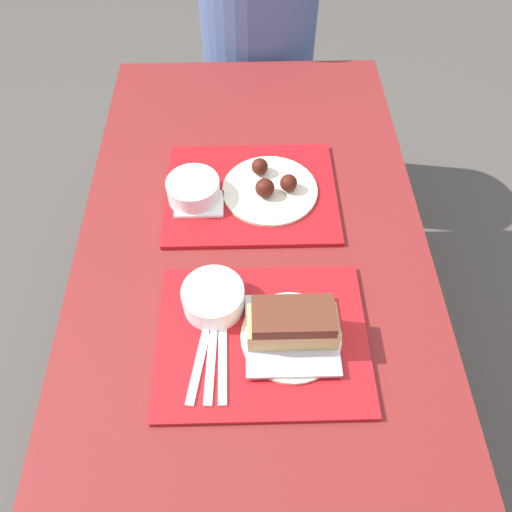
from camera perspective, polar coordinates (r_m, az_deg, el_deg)
name	(u,v)px	position (r m, az deg, el deg)	size (l,w,h in m)	color
ground_plane	(254,384)	(1.75, -0.25, -14.41)	(12.00, 12.00, 0.00)	#4C4742
picnic_table	(253,281)	(1.19, -0.36, -2.88)	(0.79, 1.51, 0.73)	maroon
picnic_bench_far	(248,116)	(2.07, -0.88, 15.67)	(0.75, 0.28, 0.42)	maroon
tray_near	(263,338)	(0.99, 0.76, -9.39)	(0.41, 0.33, 0.01)	#B21419
tray_far	(250,193)	(1.22, -0.66, 7.22)	(0.41, 0.33, 0.01)	#B21419
bowl_coleslaw_near	(213,297)	(1.00, -4.90, -4.70)	(0.12, 0.12, 0.05)	white
brisket_sandwich_plate	(292,328)	(0.95, 4.14, -8.18)	(0.20, 0.20, 0.10)	beige
plastic_fork_near	(211,362)	(0.96, -5.17, -11.94)	(0.02, 0.17, 0.00)	white
plastic_knife_near	(223,361)	(0.96, -3.84, -11.93)	(0.02, 0.17, 0.00)	white
plastic_spoon_near	(199,362)	(0.97, -6.50, -11.94)	(0.04, 0.17, 0.00)	white
condiment_packet	(267,303)	(1.02, 1.26, -5.42)	(0.04, 0.03, 0.01)	teal
bowl_coleslaw_far	(193,189)	(1.19, -7.17, 7.62)	(0.12, 0.12, 0.05)	white
wings_plate_far	(270,186)	(1.21, 1.61, 7.96)	(0.23, 0.23, 0.05)	beige
napkin_far	(199,204)	(1.19, -6.49, 5.90)	(0.11, 0.08, 0.01)	white
person_seated_across	(258,28)	(1.87, 0.27, 24.59)	(0.39, 0.39, 0.73)	#4C6093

